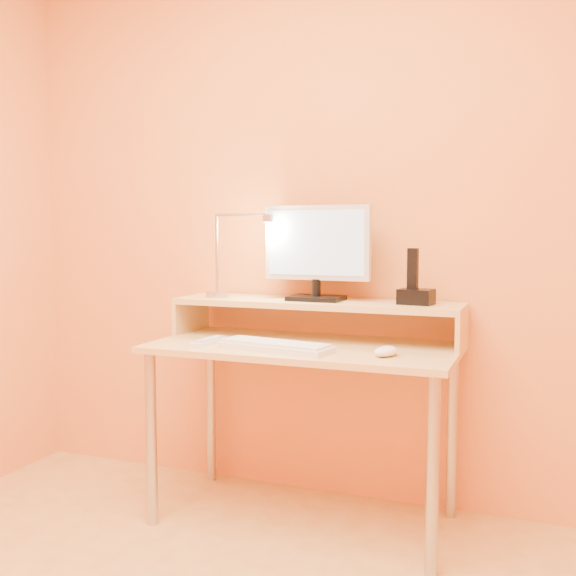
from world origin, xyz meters
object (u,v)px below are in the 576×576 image
at_px(monitor_panel, 317,243).
at_px(mouse, 386,351).
at_px(lamp_base, 217,294).
at_px(remote_control, 209,342).
at_px(keyboard, 275,347).
at_px(phone_dock, 416,297).

height_order(monitor_panel, mouse, monitor_panel).
bearing_deg(lamp_base, monitor_panel, 5.15).
bearing_deg(mouse, remote_control, -155.50).
xyz_separation_m(lamp_base, remote_control, (0.09, -0.25, -0.16)).
height_order(lamp_base, keyboard, lamp_base).
xyz_separation_m(monitor_panel, keyboard, (-0.06, -0.32, -0.39)).
height_order(monitor_panel, keyboard, monitor_panel).
distance_m(lamp_base, mouse, 0.86).
relative_size(phone_dock, keyboard, 0.29).
xyz_separation_m(monitor_panel, lamp_base, (-0.44, -0.04, -0.23)).
bearing_deg(monitor_panel, lamp_base, -173.88).
distance_m(keyboard, mouse, 0.42).
xyz_separation_m(phone_dock, remote_control, (-0.76, -0.28, -0.18)).
xyz_separation_m(monitor_panel, mouse, (0.36, -0.29, -0.38)).
distance_m(phone_dock, keyboard, 0.59).
xyz_separation_m(phone_dock, mouse, (-0.05, -0.28, -0.17)).
height_order(monitor_panel, lamp_base, monitor_panel).
relative_size(mouse, remote_control, 0.56).
relative_size(monitor_panel, remote_control, 2.27).
xyz_separation_m(keyboard, remote_control, (-0.29, 0.02, -0.00)).
bearing_deg(monitor_panel, keyboard, -99.63).
bearing_deg(keyboard, lamp_base, 153.92).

